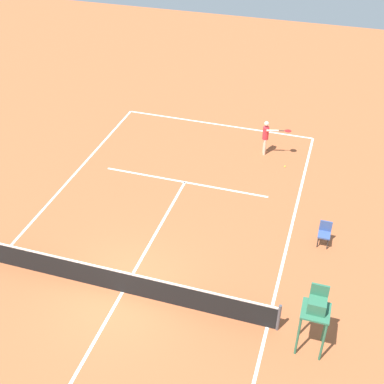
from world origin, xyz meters
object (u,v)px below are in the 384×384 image
Objects in this scene: umpire_chair at (316,310)px; player_serving at (267,135)px; tennis_ball at (285,166)px; courtside_chair_mid at (325,232)px.

player_serving is at bearing -72.42° from umpire_chair.
player_serving reaches higher than tennis_ball.
tennis_ball is 0.07× the size of courtside_chair_mid.
umpire_chair is 2.54× the size of courtside_chair_mid.
player_serving is 24.69× the size of tennis_ball.
courtside_chair_mid is at bearing -89.22° from umpire_chair.
player_serving is 0.70× the size of umpire_chair.
player_serving is 6.46m from courtside_chair_mid.
umpire_chair is at bearing 2.96° from player_serving.
umpire_chair is at bearing 90.78° from courtside_chair_mid.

